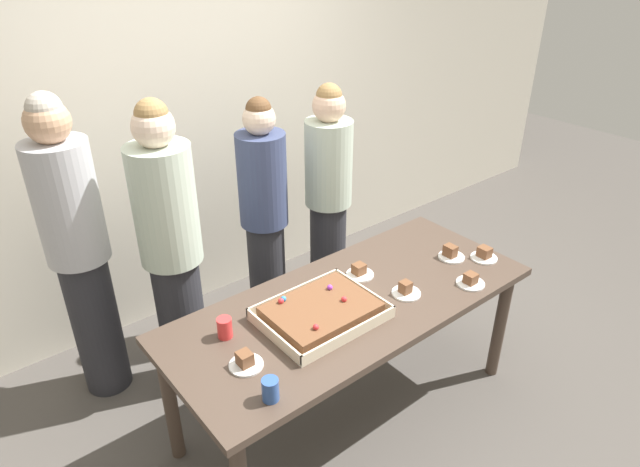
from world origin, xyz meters
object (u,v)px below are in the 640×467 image
Objects in this scene: plated_slice_far_left at (359,272)px; plated_slice_center_back at (470,281)px; plated_slice_center_front at (484,255)px; plated_slice_near_left at (245,362)px; drink_cup_nearest at (225,328)px; party_table at (351,314)px; plated_slice_near_right at (451,254)px; person_far_right_suit at (264,217)px; person_serving_front at (328,201)px; plated_slice_far_right at (406,291)px; sheet_cake at (321,312)px; person_green_shirt_behind at (172,250)px; drink_cup_middle at (270,390)px; person_striped_tie_right at (78,249)px.

plated_slice_far_left is 0.59m from plated_slice_center_back.
plated_slice_center_front reaches higher than plated_slice_center_back.
drink_cup_nearest reaches higher than plated_slice_near_left.
party_table is 13.00× the size of plated_slice_near_left.
person_far_right_suit is at bearing 122.45° from plated_slice_near_right.
plated_slice_far_right is at bearing 25.12° from person_serving_front.
plated_slice_near_right is at bearing -1.79° from sheet_cake.
plated_slice_near_left is 0.90m from person_green_shirt_behind.
person_serving_front is at bearing 42.39° from drink_cup_middle.
drink_cup_nearest is at bearing 162.15° from plated_slice_far_right.
sheet_cake is 0.48m from plated_slice_far_right.
sheet_cake is 3.80× the size of plated_slice_near_right.
plated_slice_center_back is at bearing 0.50° from drink_cup_middle.
party_table is 0.69m from plated_slice_near_left.
drink_cup_middle is at bearing -149.90° from sheet_cake.
drink_cup_middle reaches higher than party_table.
drink_cup_nearest is at bearing 82.65° from drink_cup_middle.
drink_cup_nearest is at bearing -15.06° from person_striped_tie_right.
drink_cup_nearest is 0.06× the size of person_far_right_suit.
party_table is at bearing 8.77° from person_serving_front.
person_serving_front is at bearing 36.69° from plated_slice_near_left.
person_striped_tie_right reaches higher than drink_cup_nearest.
person_striped_tie_right reaches higher than person_far_right_suit.
plated_slice_center_front is at bearing 52.91° from person_far_right_suit.
person_far_right_suit is (-0.09, 0.78, 0.05)m from plated_slice_far_left.
plated_slice_center_front is 0.08× the size of person_striped_tie_right.
person_green_shirt_behind reaches higher than drink_cup_middle.
person_green_shirt_behind reaches higher than sheet_cake.
plated_slice_near_left is 1.50× the size of drink_cup_middle.
plated_slice_center_back is 0.09× the size of person_green_shirt_behind.
drink_cup_nearest is (-0.83, 0.01, 0.03)m from plated_slice_far_left.
person_far_right_suit is at bearing 111.74° from plated_slice_center_back.
plated_slice_center_front is at bearing 31.93° from person_green_shirt_behind.
sheet_cake is at bearing 171.78° from plated_slice_center_front.
plated_slice_center_front is at bearing -11.45° from party_table.
plated_slice_near_left is 0.09× the size of person_serving_front.
person_green_shirt_behind is at bearing 83.58° from drink_cup_middle.
person_striped_tie_right is at bearing 145.81° from plated_slice_center_front.
plated_slice_center_back is (1.26, -0.22, -0.00)m from plated_slice_near_left.
person_serving_front is at bearing 92.40° from plated_slice_center_back.
sheet_cake is 3.80× the size of plated_slice_center_back.
drink_cup_middle is (-0.02, -0.23, 0.03)m from plated_slice_near_left.
drink_cup_nearest reaches higher than sheet_cake.
sheet_cake is 0.84m from plated_slice_center_back.
plated_slice_near_right reaches higher than plated_slice_near_left.
plated_slice_far_left is (0.40, 0.16, -0.01)m from sheet_cake.
party_table is 19.50× the size of drink_cup_middle.
plated_slice_near_left is 1.00× the size of plated_slice_near_right.
drink_cup_nearest is (-1.23, 0.44, 0.03)m from plated_slice_center_back.
person_green_shirt_behind is (-1.12, -0.02, 0.05)m from person_serving_front.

